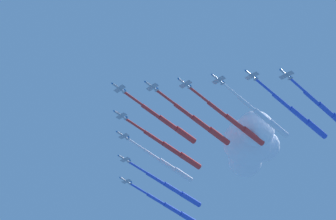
# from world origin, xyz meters

# --- Properties ---
(jet_lead) EXTENTS (34.85, 56.21, 4.46)m
(jet_lead) POSITION_xyz_m (9.34, -2.73, 197.82)
(jet_lead) COLOR #9EA3AD
(jet_port_inner) EXTENTS (36.57, 58.68, 4.51)m
(jet_port_inner) POSITION_xyz_m (5.04, -21.71, 196.77)
(jet_port_inner) COLOR #9EA3AD
(jet_starboard_inner) EXTENTS (36.29, 60.59, 4.55)m
(jet_starboard_inner) POSITION_xyz_m (28.11, -9.14, 196.81)
(jet_starboard_inner) COLOR #9EA3AD
(jet_port_mid) EXTENTS (38.21, 61.70, 4.52)m
(jet_port_mid) POSITION_xyz_m (0.69, -41.05, 196.86)
(jet_port_mid) COLOR #9EA3AD
(jet_starboard_mid) EXTENTS (34.32, 55.47, 4.56)m
(jet_starboard_mid) POSITION_xyz_m (44.70, -9.37, 200.35)
(jet_starboard_mid) COLOR #9EA3AD
(jet_port_outer) EXTENTS (35.72, 56.87, 4.46)m
(jet_port_outer) POSITION_xyz_m (-6.35, -55.29, 198.18)
(jet_port_outer) COLOR #9EA3AD
(jet_starboard_outer) EXTENTS (37.50, 62.82, 4.55)m
(jet_starboard_outer) POSITION_xyz_m (64.59, -17.73, 199.13)
(jet_starboard_outer) COLOR #9EA3AD
(jet_trail_port) EXTENTS (38.39, 63.30, 4.52)m
(jet_trail_port) POSITION_xyz_m (-10.06, -76.85, 199.51)
(jet_trail_port) COLOR #9EA3AD
(jet_trail_starboard) EXTENTS (38.22, 62.88, 4.51)m
(jet_trail_starboard) POSITION_xyz_m (82.92, -21.35, 197.96)
(jet_trail_starboard) COLOR #9EA3AD
(jet_tail_end) EXTENTS (33.75, 55.12, 4.48)m
(jet_tail_end) POSITION_xyz_m (-18.51, -88.89, 197.44)
(jet_tail_end) COLOR #9EA3AD
(cloud_puff) EXTENTS (51.16, 37.66, 33.19)m
(cloud_puff) POSITION_xyz_m (23.91, -58.82, 210.52)
(cloud_puff) COLOR white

